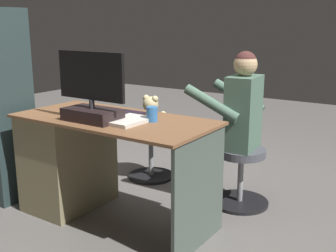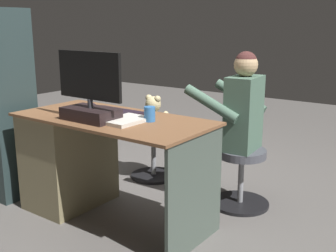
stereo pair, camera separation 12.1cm
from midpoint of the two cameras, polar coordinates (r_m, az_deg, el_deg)
name	(u,v)px [view 2 (the right image)]	position (r m, az deg, el deg)	size (l,w,h in m)	color
ground_plane	(151,199)	(3.41, -1.36, -9.98)	(10.00, 10.00, 0.00)	#615D5A
desk	(77,157)	(3.23, -11.27, -4.14)	(1.41, 0.67, 0.75)	brown
monitor	(90,99)	(2.78, -9.37, 3.71)	(0.55, 0.22, 0.45)	black
keyboard	(117,111)	(3.03, -5.91, 2.02)	(0.42, 0.14, 0.02)	black
computer_mouse	(90,105)	(3.22, -9.50, 2.78)	(0.06, 0.10, 0.04)	#2A1D28
cup	(150,114)	(2.73, -1.26, 1.65)	(0.07, 0.07, 0.10)	#3372BF
tv_remote	(92,111)	(3.06, -9.26, 2.03)	(0.04, 0.15, 0.02)	black
notebook_binder	(125,120)	(2.73, -4.58, 0.78)	(0.22, 0.30, 0.02)	beige
office_chair_teddy	(153,149)	(3.79, -1.08, -3.12)	(0.42, 0.42, 0.45)	black
teddy_bear	(154,114)	(3.72, -1.00, 1.68)	(0.22, 0.22, 0.31)	#CDBB85
visitor_chair	(241,173)	(3.28, 11.01, -6.33)	(0.45, 0.45, 0.45)	black
person	(234,117)	(3.20, 10.06, 1.15)	(0.54, 0.51, 1.19)	#4C6B59
equipment_rack	(2,105)	(3.56, -20.87, 2.71)	(0.44, 0.36, 1.49)	#263535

